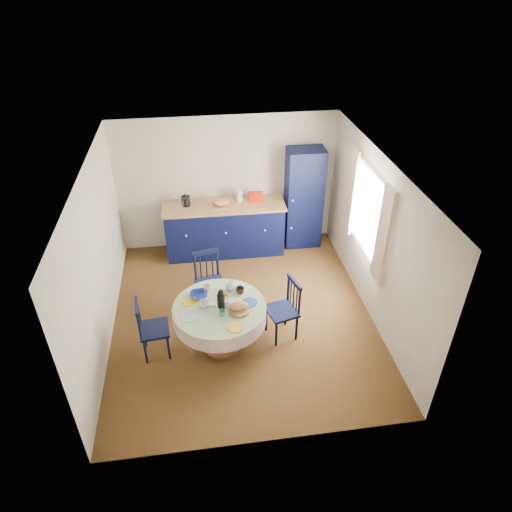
{
  "coord_description": "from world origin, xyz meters",
  "views": [
    {
      "loc": [
        -0.57,
        -5.44,
        4.82
      ],
      "look_at": [
        0.24,
        0.2,
        0.98
      ],
      "focal_mm": 32.0,
      "sensor_mm": 36.0,
      "label": 1
    }
  ],
  "objects_px": {
    "dining_table": "(220,313)",
    "mug_a": "(204,304)",
    "cobalt_bowl": "(199,295)",
    "chair_left": "(151,328)",
    "mug_d": "(206,289)",
    "kitchen_counter": "(225,228)",
    "chair_right": "(284,309)",
    "mug_b": "(222,313)",
    "chair_far": "(210,281)",
    "mug_c": "(240,291)",
    "pantry_cabinet": "(304,198)"
  },
  "relations": [
    {
      "from": "chair_right",
      "to": "chair_left",
      "type": "bearing_deg",
      "value": -101.52
    },
    {
      "from": "mug_c",
      "to": "chair_far",
      "type": "bearing_deg",
      "value": 119.87
    },
    {
      "from": "dining_table",
      "to": "mug_a",
      "type": "bearing_deg",
      "value": 175.0
    },
    {
      "from": "chair_left",
      "to": "cobalt_bowl",
      "type": "xyz_separation_m",
      "value": [
        0.69,
        0.22,
        0.34
      ]
    },
    {
      "from": "kitchen_counter",
      "to": "chair_far",
      "type": "height_order",
      "value": "kitchen_counter"
    },
    {
      "from": "mug_d",
      "to": "cobalt_bowl",
      "type": "xyz_separation_m",
      "value": [
        -0.11,
        -0.1,
        -0.02
      ]
    },
    {
      "from": "chair_left",
      "to": "mug_b",
      "type": "bearing_deg",
      "value": -108.53
    },
    {
      "from": "mug_b",
      "to": "cobalt_bowl",
      "type": "xyz_separation_m",
      "value": [
        -0.29,
        0.44,
        -0.01
      ]
    },
    {
      "from": "chair_right",
      "to": "mug_d",
      "type": "distance_m",
      "value": 1.17
    },
    {
      "from": "mug_c",
      "to": "cobalt_bowl",
      "type": "xyz_separation_m",
      "value": [
        -0.58,
        0.0,
        -0.02
      ]
    },
    {
      "from": "chair_far",
      "to": "mug_c",
      "type": "distance_m",
      "value": 0.87
    },
    {
      "from": "chair_far",
      "to": "cobalt_bowl",
      "type": "distance_m",
      "value": 0.78
    },
    {
      "from": "dining_table",
      "to": "mug_c",
      "type": "xyz_separation_m",
      "value": [
        0.31,
        0.25,
        0.17
      ]
    },
    {
      "from": "chair_far",
      "to": "cobalt_bowl",
      "type": "xyz_separation_m",
      "value": [
        -0.18,
        -0.7,
        0.3
      ]
    },
    {
      "from": "dining_table",
      "to": "cobalt_bowl",
      "type": "bearing_deg",
      "value": 137.21
    },
    {
      "from": "mug_c",
      "to": "kitchen_counter",
      "type": "bearing_deg",
      "value": 90.73
    },
    {
      "from": "chair_far",
      "to": "mug_a",
      "type": "bearing_deg",
      "value": -109.81
    },
    {
      "from": "mug_c",
      "to": "mug_d",
      "type": "bearing_deg",
      "value": 167.5
    },
    {
      "from": "chair_left",
      "to": "mug_c",
      "type": "height_order",
      "value": "chair_left"
    },
    {
      "from": "mug_a",
      "to": "mug_b",
      "type": "bearing_deg",
      "value": -42.39
    },
    {
      "from": "dining_table",
      "to": "cobalt_bowl",
      "type": "relative_size",
      "value": 5.22
    },
    {
      "from": "kitchen_counter",
      "to": "mug_b",
      "type": "bearing_deg",
      "value": -94.89
    },
    {
      "from": "mug_a",
      "to": "mug_c",
      "type": "height_order",
      "value": "mug_a"
    },
    {
      "from": "chair_left",
      "to": "mug_d",
      "type": "xyz_separation_m",
      "value": [
        0.8,
        0.32,
        0.36
      ]
    },
    {
      "from": "dining_table",
      "to": "mug_a",
      "type": "distance_m",
      "value": 0.28
    },
    {
      "from": "mug_a",
      "to": "chair_left",
      "type": "bearing_deg",
      "value": 178.71
    },
    {
      "from": "cobalt_bowl",
      "to": "chair_right",
      "type": "bearing_deg",
      "value": -4.59
    },
    {
      "from": "chair_far",
      "to": "mug_a",
      "type": "xyz_separation_m",
      "value": [
        -0.12,
        -0.93,
        0.33
      ]
    },
    {
      "from": "mug_c",
      "to": "mug_d",
      "type": "relative_size",
      "value": 1.1
    },
    {
      "from": "kitchen_counter",
      "to": "chair_far",
      "type": "xyz_separation_m",
      "value": [
        -0.37,
        -1.6,
        -0.0
      ]
    },
    {
      "from": "chair_left",
      "to": "mug_b",
      "type": "xyz_separation_m",
      "value": [
        0.98,
        -0.22,
        0.35
      ]
    },
    {
      "from": "chair_right",
      "to": "cobalt_bowl",
      "type": "height_order",
      "value": "chair_right"
    },
    {
      "from": "cobalt_bowl",
      "to": "dining_table",
      "type": "bearing_deg",
      "value": -42.79
    },
    {
      "from": "kitchen_counter",
      "to": "pantry_cabinet",
      "type": "height_order",
      "value": "pantry_cabinet"
    },
    {
      "from": "pantry_cabinet",
      "to": "chair_left",
      "type": "height_order",
      "value": "pantry_cabinet"
    },
    {
      "from": "dining_table",
      "to": "mug_c",
      "type": "height_order",
      "value": "dining_table"
    },
    {
      "from": "kitchen_counter",
      "to": "chair_far",
      "type": "relative_size",
      "value": 2.23
    },
    {
      "from": "kitchen_counter",
      "to": "cobalt_bowl",
      "type": "bearing_deg",
      "value": -102.85
    },
    {
      "from": "chair_right",
      "to": "kitchen_counter",
      "type": "bearing_deg",
      "value": -179.81
    },
    {
      "from": "chair_left",
      "to": "pantry_cabinet",
      "type": "bearing_deg",
      "value": -51.97
    },
    {
      "from": "mug_a",
      "to": "mug_d",
      "type": "bearing_deg",
      "value": 81.32
    },
    {
      "from": "mug_b",
      "to": "mug_c",
      "type": "xyz_separation_m",
      "value": [
        0.29,
        0.44,
        0.01
      ]
    },
    {
      "from": "dining_table",
      "to": "mug_b",
      "type": "relative_size",
      "value": 13.75
    },
    {
      "from": "dining_table",
      "to": "mug_c",
      "type": "distance_m",
      "value": 0.43
    },
    {
      "from": "dining_table",
      "to": "kitchen_counter",
      "type": "bearing_deg",
      "value": 83.79
    },
    {
      "from": "pantry_cabinet",
      "to": "mug_c",
      "type": "relative_size",
      "value": 15.59
    },
    {
      "from": "chair_left",
      "to": "mug_c",
      "type": "xyz_separation_m",
      "value": [
        1.27,
        0.21,
        0.35
      ]
    },
    {
      "from": "mug_d",
      "to": "mug_c",
      "type": "bearing_deg",
      "value": -12.5
    },
    {
      "from": "kitchen_counter",
      "to": "chair_left",
      "type": "relative_size",
      "value": 2.39
    },
    {
      "from": "dining_table",
      "to": "mug_d",
      "type": "bearing_deg",
      "value": 114.55
    }
  ]
}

